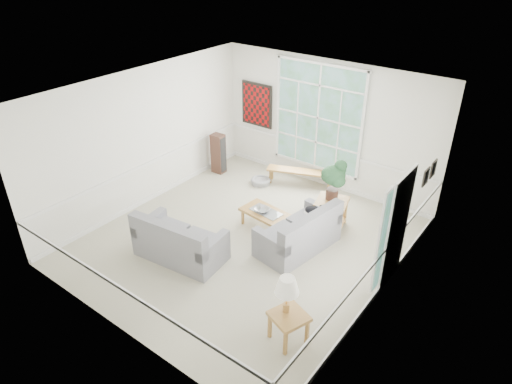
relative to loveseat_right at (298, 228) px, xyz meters
The scene contains 24 objects.
floor 1.12m from the loveseat_right, 156.26° to the right, with size 5.50×6.00×0.01m, color #A6A189.
ceiling 2.75m from the loveseat_right, 156.26° to the right, with size 5.50×6.00×0.02m, color white.
wall_back 2.95m from the loveseat_right, 109.94° to the left, with size 5.50×0.02×3.00m, color white.
wall_front 3.69m from the loveseat_right, 105.38° to the right, with size 5.50×0.02×3.00m, color white.
wall_left 3.86m from the loveseat_right, behind, with size 0.02×6.00×3.00m, color white.
wall_right 2.14m from the loveseat_right, 12.84° to the right, with size 0.02×6.00×3.00m, color white.
window_back 3.04m from the loveseat_right, 114.08° to the left, with size 2.30×0.08×2.40m, color white.
entry_door 1.88m from the loveseat_right, ahead, with size 0.08×0.90×2.10m, color white.
door_sidelight 1.96m from the loveseat_right, 14.03° to the right, with size 0.08×0.26×1.90m, color white.
wall_art 4.01m from the loveseat_right, 138.71° to the left, with size 0.90×0.06×1.10m, color #580909.
wall_frame_near 2.48m from the loveseat_right, 37.05° to the left, with size 0.04×0.26×0.32m, color black.
wall_frame_far 2.72m from the loveseat_right, 44.44° to the left, with size 0.04×0.26×0.32m, color black.
loveseat_right is the anchor object (origin of this frame).
loveseat_front 2.22m from the loveseat_right, 135.94° to the right, with size 1.65×0.86×0.89m, color slate.
coffee_table 0.93m from the loveseat_right, 168.26° to the left, with size 1.04×0.57×0.39m, color #A27237.
pewter_bowl 0.97m from the loveseat_right, behind, with size 0.36×0.36×0.09m, color #95959A.
window_bench 2.58m from the loveseat_right, 121.11° to the left, with size 1.60×0.31×0.37m, color #A27237.
end_table 1.06m from the loveseat_right, 82.00° to the left, with size 0.62×0.62×0.62m, color #A27237.
houseplant 1.27m from the loveseat_right, 85.15° to the left, with size 0.50×0.50×0.86m, color #234D2B, non-canonical shape.
side_table 2.34m from the loveseat_right, 60.87° to the right, with size 0.49×0.49×0.50m, color #A27237.
table_lamp 2.29m from the loveseat_right, 62.14° to the right, with size 0.36×0.36×0.62m, color white, non-canonical shape.
pet_bed 2.70m from the loveseat_right, 141.75° to the left, with size 0.47×0.47×0.14m, color gray.
floor_speaker 3.67m from the loveseat_right, 155.32° to the left, with size 0.32×0.25×1.02m, color #42271D.
cat 0.59m from the loveseat_right, 90.23° to the left, with size 0.39×0.27×0.18m, color black.
Camera 1 is at (4.62, -5.80, 5.33)m, focal length 32.00 mm.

